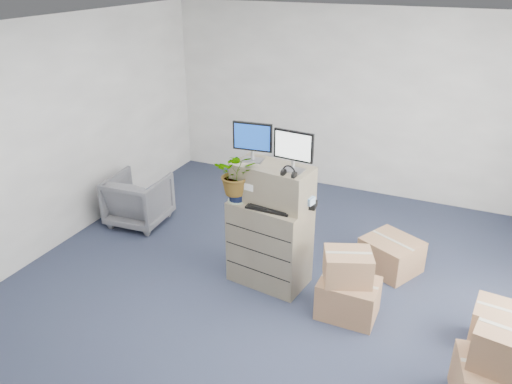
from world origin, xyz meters
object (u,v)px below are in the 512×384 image
monitor_left (252,140)px  potted_plant (237,179)px  filing_cabinet_lower (270,243)px  monitor_right (293,149)px  office_chair (138,197)px  water_bottle (278,194)px  keyboard (270,208)px

monitor_left → potted_plant: monitor_left is taller
filing_cabinet_lower → monitor_right: 1.18m
monitor_left → potted_plant: size_ratio=0.73×
office_chair → monitor_left: bearing=162.2°
potted_plant → office_chair: potted_plant is taller
monitor_left → water_bottle: 0.63m
monitor_right → keyboard: bearing=-142.6°
monitor_right → filing_cabinet_lower: bearing=-174.6°
water_bottle → potted_plant: potted_plant is taller
office_chair → monitor_right: bearing=162.9°
filing_cabinet_lower → monitor_right: size_ratio=2.29×
keyboard → potted_plant: 0.47m
keyboard → office_chair: (-2.25, 0.67, -0.62)m
keyboard → office_chair: 2.43m
keyboard → monitor_right: bearing=32.1°
monitor_left → keyboard: size_ratio=0.89×
filing_cabinet_lower → office_chair: 2.27m
monitor_right → water_bottle: monitor_right is taller
monitor_left → keyboard: (0.29, -0.21, -0.65)m
monitor_left → keyboard: 0.74m
filing_cabinet_lower → monitor_left: size_ratio=2.28×
filing_cabinet_lower → monitor_left: bearing=169.3°
monitor_right → keyboard: (-0.20, -0.12, -0.65)m
monitor_right → potted_plant: monitor_right is taller
monitor_left → monitor_right: same height
keyboard → potted_plant: potted_plant is taller
filing_cabinet_lower → keyboard: (0.05, -0.12, 0.51)m
office_chair → keyboard: bearing=158.9°
monitor_left → monitor_right: size_ratio=1.00×
monitor_right → water_bottle: 0.57m
water_bottle → office_chair: water_bottle is taller
filing_cabinet_lower → monitor_right: bearing=7.6°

